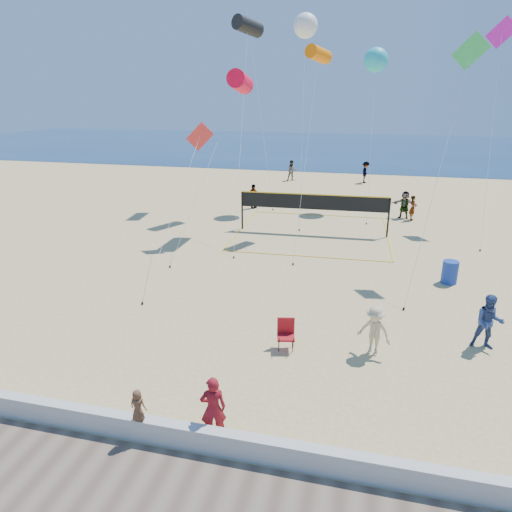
% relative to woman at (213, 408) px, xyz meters
% --- Properties ---
extents(ground, '(120.00, 120.00, 0.00)m').
position_rel_woman_xyz_m(ground, '(0.20, 2.56, -0.83)').
color(ground, '#D1BA76').
rests_on(ground, ground).
extents(ocean, '(140.00, 50.00, 0.03)m').
position_rel_woman_xyz_m(ocean, '(0.20, 64.56, -0.82)').
color(ocean, navy).
rests_on(ocean, ground).
extents(seawall, '(32.00, 0.30, 0.60)m').
position_rel_woman_xyz_m(seawall, '(0.20, -0.44, -0.53)').
color(seawall, silver).
rests_on(seawall, ground).
extents(woman, '(0.71, 0.59, 1.67)m').
position_rel_woman_xyz_m(woman, '(0.00, 0.00, 0.00)').
color(woman, maroon).
rests_on(woman, ground).
extents(toddler, '(0.39, 0.26, 0.79)m').
position_rel_woman_xyz_m(toddler, '(-1.64, -0.51, 0.16)').
color(toddler, brown).
rests_on(toddler, seawall).
extents(bystander_a, '(0.93, 0.75, 1.83)m').
position_rel_woman_xyz_m(bystander_a, '(7.17, 5.95, 0.08)').
color(bystander_a, navy).
rests_on(bystander_a, ground).
extents(bystander_b, '(1.21, 0.96, 1.64)m').
position_rel_woman_xyz_m(bystander_b, '(3.66, 4.70, -0.01)').
color(bystander_b, '#CCB488').
rests_on(bystander_b, ground).
extents(far_person_0, '(0.92, 1.08, 1.73)m').
position_rel_woman_xyz_m(far_person_0, '(-4.70, 22.66, 0.03)').
color(far_person_0, gray).
rests_on(far_person_0, ground).
extents(far_person_1, '(1.73, 0.90, 1.79)m').
position_rel_woman_xyz_m(far_person_1, '(5.59, 22.37, 0.06)').
color(far_person_1, gray).
rests_on(far_person_1, ground).
extents(far_person_2, '(0.38, 0.59, 1.61)m').
position_rel_woman_xyz_m(far_person_2, '(6.08, 21.92, -0.03)').
color(far_person_2, gray).
rests_on(far_person_2, ground).
extents(far_person_3, '(1.11, 0.99, 1.88)m').
position_rel_woman_xyz_m(far_person_3, '(-3.84, 34.26, 0.11)').
color(far_person_3, gray).
rests_on(far_person_3, ground).
extents(far_person_4, '(0.79, 1.29, 1.94)m').
position_rel_woman_xyz_m(far_person_4, '(2.90, 34.67, 0.13)').
color(far_person_4, gray).
rests_on(far_person_4, ground).
extents(camp_chair, '(0.64, 0.76, 1.14)m').
position_rel_woman_xyz_m(camp_chair, '(0.94, 4.40, -0.26)').
color(camp_chair, '#A11217').
rests_on(camp_chair, ground).
extents(trash_barrel, '(0.67, 0.67, 0.99)m').
position_rel_woman_xyz_m(trash_barrel, '(6.85, 11.40, -0.34)').
color(trash_barrel, navy).
rests_on(trash_barrel, ground).
extents(volleyball_net, '(9.01, 8.86, 2.32)m').
position_rel_woman_xyz_m(volleyball_net, '(0.18, 17.54, 0.75)').
color(volleyball_net, black).
rests_on(volleyball_net, ground).
extents(kite_0, '(2.22, 8.12, 8.99)m').
position_rel_woman_xyz_m(kite_0, '(-4.01, 17.10, 7.50)').
color(kite_0, '#FF082D').
rests_on(kite_0, ground).
extents(kite_1, '(2.62, 10.82, 12.25)m').
position_rel_woman_xyz_m(kite_1, '(-4.79, 21.78, 10.81)').
color(kite_1, black).
rests_on(kite_1, ground).
extents(kite_2, '(1.38, 7.24, 10.20)m').
position_rel_woman_xyz_m(kite_2, '(0.03, 18.19, 8.87)').
color(kite_2, orange).
rests_on(kite_2, ground).
extents(kite_3, '(1.52, 8.40, 6.41)m').
position_rel_woman_xyz_m(kite_3, '(-5.45, 13.96, 4.46)').
color(kite_3, '#F1322F').
rests_on(kite_3, ground).
extents(kite_4, '(2.67, 5.49, 10.11)m').
position_rel_woman_xyz_m(kite_4, '(6.60, 12.98, 7.89)').
color(kite_4, green).
rests_on(kite_4, ground).
extents(kite_5, '(1.60, 6.54, 11.83)m').
position_rel_woman_xyz_m(kite_5, '(9.74, 22.08, 9.50)').
color(kite_5, '#D315BF').
rests_on(kite_5, ground).
extents(kite_6, '(1.97, 7.83, 12.72)m').
position_rel_woman_xyz_m(kite_6, '(-1.62, 24.60, 11.09)').
color(kite_6, white).
rests_on(kite_6, ground).
extents(kite_7, '(1.98, 6.44, 10.66)m').
position_rel_woman_xyz_m(kite_7, '(3.01, 25.62, 9.03)').
color(kite_7, '#24BBCD').
rests_on(kite_7, ground).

